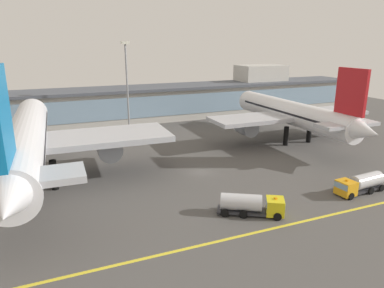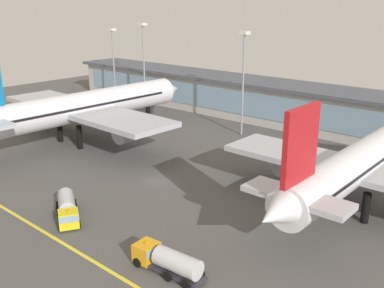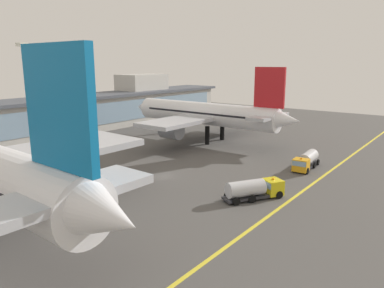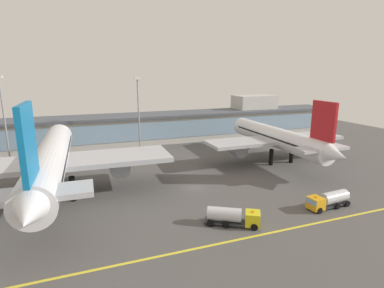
{
  "view_description": "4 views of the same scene",
  "coord_description": "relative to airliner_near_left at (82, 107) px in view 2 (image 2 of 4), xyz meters",
  "views": [
    {
      "loc": [
        -24.41,
        -55.06,
        22.94
      ],
      "look_at": [
        1.44,
        7.07,
        3.34
      ],
      "focal_mm": 32.96,
      "sensor_mm": 36.0,
      "label": 1
    },
    {
      "loc": [
        50.11,
        -48.47,
        28.86
      ],
      "look_at": [
        -2.38,
        11.7,
        3.35
      ],
      "focal_mm": 41.53,
      "sensor_mm": 36.0,
      "label": 2
    },
    {
      "loc": [
        -45.11,
        -40.9,
        19.28
      ],
      "look_at": [
        8.88,
        0.47,
        4.08
      ],
      "focal_mm": 34.38,
      "sensor_mm": 36.0,
      "label": 3
    },
    {
      "loc": [
        -22.4,
        -58.43,
        24.61
      ],
      "look_at": [
        3.66,
        11.35,
        6.97
      ],
      "focal_mm": 28.71,
      "sensor_mm": 36.0,
      "label": 4
    }
  ],
  "objects": [
    {
      "name": "ground_plane",
      "position": [
        28.2,
        -5.56,
        -7.58
      ],
      "size": [
        207.9,
        207.9,
        0.0
      ],
      "primitive_type": "plane",
      "color": "#514F4C"
    },
    {
      "name": "taxiway_centreline_stripe",
      "position": [
        28.2,
        -27.56,
        -7.57
      ],
      "size": [
        166.32,
        0.5,
        0.01
      ],
      "primitive_type": "cube",
      "color": "yellow",
      "rests_on": "ground"
    },
    {
      "name": "terminal_building",
      "position": [
        30.41,
        41.64,
        -2.13
      ],
      "size": [
        151.5,
        14.0,
        15.25
      ],
      "color": "beige",
      "rests_on": "ground"
    },
    {
      "name": "airliner_near_left",
      "position": [
        0.0,
        0.0,
        0.0
      ],
      "size": [
        47.52,
        58.6,
        20.72
      ],
      "rotation": [
        0.0,
        0.0,
        1.54
      ],
      "color": "black",
      "rests_on": "ground"
    },
    {
      "name": "airliner_near_right",
      "position": [
        56.81,
        5.75,
        -0.9
      ],
      "size": [
        39.79,
        47.95,
        18.26
      ],
      "rotation": [
        0.0,
        0.0,
        1.57
      ],
      "color": "black",
      "rests_on": "ground"
    },
    {
      "name": "fuel_tanker_truck",
      "position": [
        28.41,
        -23.24,
        -6.07
      ],
      "size": [
        9.02,
        6.71,
        2.9
      ],
      "rotation": [
        0.0,
        0.0,
        5.75
      ],
      "color": "black",
      "rests_on": "ground"
    },
    {
      "name": "baggage_tug_near",
      "position": [
        47.73,
        -23.38,
        -6.07
      ],
      "size": [
        9.2,
        3.5,
        2.9
      ],
      "rotation": [
        0.0,
        0.0,
        3.22
      ],
      "color": "black",
      "rests_on": "ground"
    },
    {
      "name": "apron_light_mast_west",
      "position": [
        22.73,
        26.86,
        7.56
      ],
      "size": [
        1.8,
        1.8,
        23.05
      ],
      "color": "gray",
      "rests_on": "ground"
    },
    {
      "name": "apron_light_mast_centre",
      "position": [
        -26.52,
        30.71,
        6.82
      ],
      "size": [
        1.8,
        1.8,
        21.72
      ],
      "color": "gray",
      "rests_on": "ground"
    },
    {
      "name": "apron_light_mast_east",
      "position": [
        -12.92,
        30.29,
        7.88
      ],
      "size": [
        1.8,
        1.8,
        23.62
      ],
      "color": "gray",
      "rests_on": "ground"
    }
  ]
}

